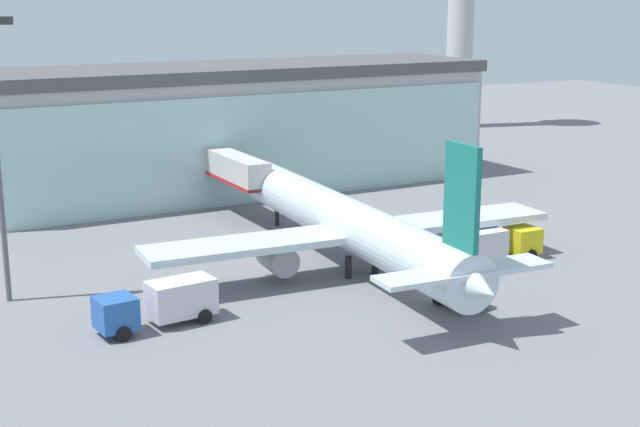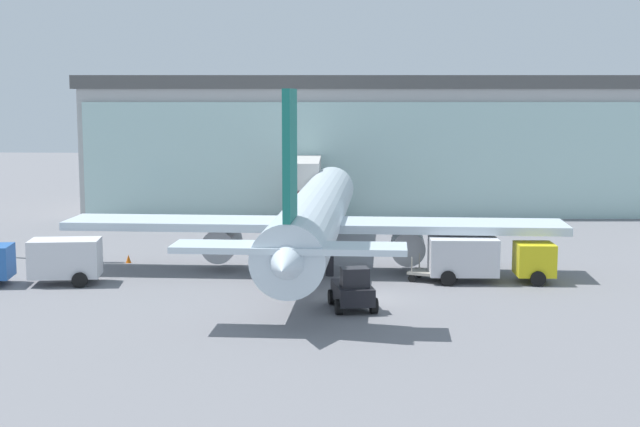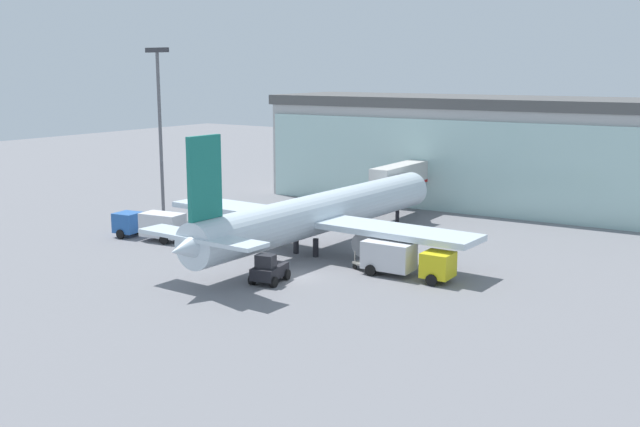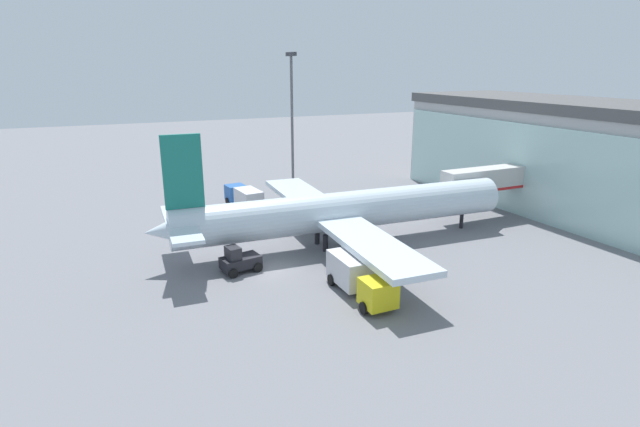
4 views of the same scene
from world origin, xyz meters
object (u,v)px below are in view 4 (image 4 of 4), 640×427
Objects in this scene: jet_bridge at (498,179)px; pushback_tug at (239,261)px; fuel_truck at (358,277)px; baggage_cart at (341,273)px; safety_cone_wingtip at (308,208)px; apron_light_mast at (292,110)px; safety_cone_nose at (255,263)px; airplane at (340,212)px; catering_truck at (244,197)px.

jet_bridge is 4.14× the size of pushback_tug.
pushback_tug is at bearing -139.09° from fuel_truck.
baggage_cart is (-3.08, 0.05, -0.97)m from fuel_truck.
pushback_tug is at bearing -173.81° from jet_bridge.
baggage_cart is 20.30m from safety_cone_wingtip.
apron_light_mast reaches higher than baggage_cart.
fuel_truck is (33.67, -7.01, -9.37)m from apron_light_mast.
safety_cone_wingtip is (-19.70, 4.88, -0.23)m from baggage_cart.
pushback_tug is at bearing -28.66° from apron_light_mast.
safety_cone_nose is at bearing 67.64° from baggage_cart.
jet_bridge is at bearing 60.45° from safety_cone_wingtip.
jet_bridge is 0.40× the size of airplane.
airplane is 65.83× the size of safety_cone_wingtip.
fuel_truck reaches higher than baggage_cart.
airplane is at bearing 2.57° from pushback_tug.
safety_cone_wingtip is at bearing -10.80° from apron_light_mast.
catering_truck is 23.09m from baggage_cart.
airplane is 65.83× the size of safety_cone_nose.
fuel_truck is 2.11× the size of pushback_tug.
safety_cone_wingtip is (-22.79, 4.93, -1.19)m from fuel_truck.
fuel_truck is 10.57m from pushback_tug.
fuel_truck is (26.07, 1.92, 0.00)m from catering_truck.
pushback_tug is 1.83m from safety_cone_nose.
fuel_truck is at bearing -159.54° from baggage_cart.
airplane is 16.68m from catering_truck.
jet_bridge reaches higher than fuel_truck.
safety_cone_wingtip is (10.88, -2.08, -10.56)m from apron_light_mast.
safety_cone_wingtip is (-12.44, 1.58, -3.06)m from airplane.
apron_light_mast is at bearing 153.39° from safety_cone_nose.
jet_bridge is at bearing -3.20° from pushback_tug.
catering_truck reaches higher than safety_cone_nose.
safety_cone_wingtip is at bearing 84.22° from airplane.
baggage_cart is 0.91× the size of pushback_tug.
jet_bridge is 29.36m from catering_truck.
catering_truck is 13.69× the size of safety_cone_nose.
catering_truck is at bearing 62.87° from pushback_tug.
baggage_cart is at bearing 46.27° from safety_cone_nose.
airplane is 12.91m from safety_cone_wingtip.
safety_cone_nose is at bearing 160.49° from catering_truck.
baggage_cart is (9.03, -23.71, -3.85)m from jet_bridge.
pushback_tug is 19.27m from safety_cone_wingtip.
catering_truck is at bearing 109.99° from airplane.
apron_light_mast reaches higher than pushback_tug.
apron_light_mast is 31.11m from pushback_tug.
apron_light_mast is at bearing -57.22° from catering_truck.
pushback_tug is (2.57, -10.49, -2.36)m from airplane.
safety_cone_wingtip is (3.28, 6.85, -1.19)m from catering_truck.
catering_truck is 26.14m from fuel_truck.
baggage_cart is 5.80× the size of safety_cone_nose.
airplane is 11.04m from fuel_truck.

